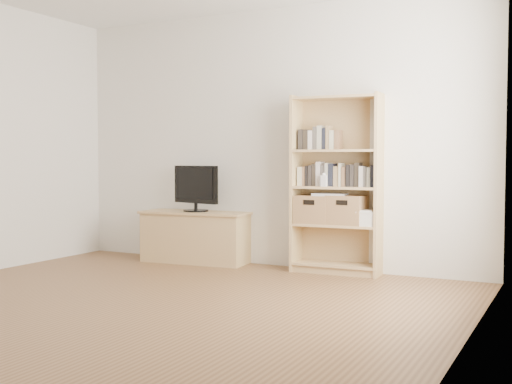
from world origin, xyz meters
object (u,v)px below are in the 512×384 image
Objects in this scene: tv_stand at (196,238)px; television at (196,189)px; baby_monitor at (324,181)px; basket_right at (347,210)px; bookshelf at (336,184)px; laptop at (330,194)px; basket_left at (314,209)px.

tv_stand is 0.52m from television.
television is 5.75× the size of baby_monitor.
bookshelf is at bearing -179.81° from basket_right.
basket_right is 0.22m from laptop.
tv_stand is 0.66× the size of bookshelf.
tv_stand is 3.56× the size of laptop.
baby_monitor is (-0.09, -0.10, 0.03)m from bookshelf.
baby_monitor is (1.44, -0.04, 0.11)m from television.
bookshelf is at bearing -2.19° from tv_stand.
basket_right is at bearing -1.97° from laptop.
baby_monitor is at bearing -34.02° from basket_left.
basket_left is at bearing 171.11° from laptop.
tv_stand is 1.67m from basket_right.
baby_monitor is at bearing -119.56° from laptop.
television is at bearing 175.61° from tv_stand.
television is at bearing 173.67° from laptop.
bookshelf is at bearing 16.49° from television.
television reaches higher than basket_right.
baby_monitor is 0.35m from basket_right.
baby_monitor is at bearing -135.00° from bookshelf.
bookshelf is at bearing 8.55° from laptop.
bookshelf reaches higher than baby_monitor.
bookshelf reaches higher than basket_left.
tv_stand is 1.84× the size of television.
baby_monitor reaches higher than tv_stand.
television is 1.87× the size of basket_left.
basket_right is (1.64, 0.06, -0.17)m from television.
tv_stand is 1.35m from basket_left.
baby_monitor reaches higher than basket_right.
laptop is (-0.16, -0.02, 0.14)m from basket_right.
laptop is at bearing -165.96° from bookshelf.
basket_right is 1.06× the size of laptop.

